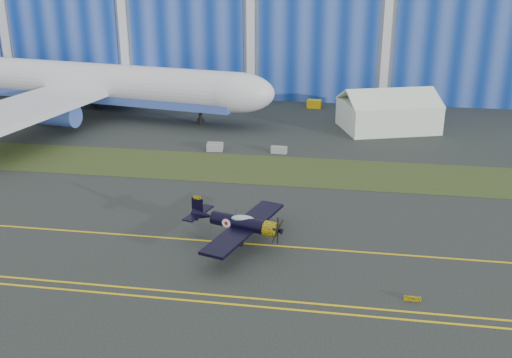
% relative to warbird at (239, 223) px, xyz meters
% --- Properties ---
extents(ground, '(260.00, 260.00, 0.00)m').
position_rel_warbird_xyz_m(ground, '(-8.21, 5.24, -2.04)').
color(ground, '#2B302E').
rests_on(ground, ground).
extents(grass_median, '(260.00, 10.00, 0.02)m').
position_rel_warbird_xyz_m(grass_median, '(-8.21, 19.24, -2.02)').
color(grass_median, '#475128').
rests_on(grass_median, ground).
extents(hangar, '(220.00, 45.70, 30.00)m').
position_rel_warbird_xyz_m(hangar, '(-8.21, 77.02, 12.92)').
color(hangar, silver).
rests_on(hangar, ground).
extents(taxiway_centreline, '(200.00, 0.20, 0.02)m').
position_rel_warbird_xyz_m(taxiway_centreline, '(-8.21, 0.24, -2.03)').
color(taxiway_centreline, yellow).
rests_on(taxiway_centreline, ground).
extents(edge_line_near, '(80.00, 0.20, 0.02)m').
position_rel_warbird_xyz_m(edge_line_near, '(-8.21, -9.26, -2.03)').
color(edge_line_near, yellow).
rests_on(edge_line_near, ground).
extents(edge_line_far, '(80.00, 0.20, 0.02)m').
position_rel_warbird_xyz_m(edge_line_far, '(-8.21, -8.26, -2.03)').
color(edge_line_far, yellow).
rests_on(edge_line_far, ground).
extents(guard_board_right, '(1.20, 0.15, 0.35)m').
position_rel_warbird_xyz_m(guard_board_right, '(13.79, -6.76, -1.86)').
color(guard_board_right, yellow).
rests_on(guard_board_right, ground).
extents(warbird, '(12.36, 13.67, 3.39)m').
position_rel_warbird_xyz_m(warbird, '(0.00, 0.00, 0.00)').
color(warbird, black).
rests_on(warbird, ground).
extents(jetliner, '(73.25, 65.26, 22.58)m').
position_rel_warbird_xyz_m(jetliner, '(-30.39, 40.32, 9.25)').
color(jetliner, silver).
rests_on(jetliner, ground).
extents(tent, '(15.03, 12.90, 5.91)m').
position_rel_warbird_xyz_m(tent, '(13.98, 39.15, 0.92)').
color(tent, white).
rests_on(tent, ground).
extents(shipping_container, '(5.73, 3.27, 2.34)m').
position_rel_warbird_xyz_m(shipping_container, '(-8.96, 52.88, -0.87)').
color(shipping_container, silver).
rests_on(shipping_container, ground).
extents(tug, '(2.31, 1.54, 1.30)m').
position_rel_warbird_xyz_m(tug, '(2.86, 50.20, -1.39)').
color(tug, yellow).
rests_on(tug, ground).
extents(barrier_a, '(2.05, 0.80, 0.90)m').
position_rel_warbird_xyz_m(barrier_a, '(-7.84, 25.01, -1.59)').
color(barrier_a, gray).
rests_on(barrier_a, ground).
extents(barrier_b, '(2.03, 0.69, 0.90)m').
position_rel_warbird_xyz_m(barrier_b, '(-7.98, 25.93, -1.59)').
color(barrier_b, gray).
rests_on(barrier_b, ground).
extents(barrier_c, '(2.02, 0.68, 0.90)m').
position_rel_warbird_xyz_m(barrier_c, '(0.22, 25.51, -1.59)').
color(barrier_c, gray).
rests_on(barrier_c, ground).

